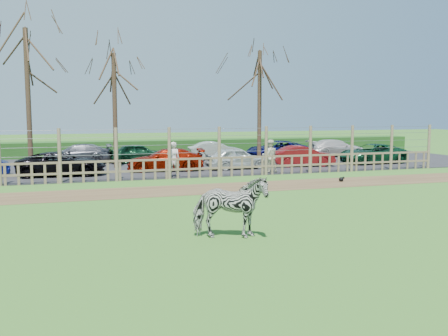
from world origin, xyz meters
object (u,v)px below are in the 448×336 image
object	(u,v)px
tree_left	(27,65)
car_10	(138,153)
car_2	(62,164)
visitor_a	(173,159)
car_13	(336,148)
car_12	(276,150)
tree_right	(260,79)
visitor_b	(270,156)
car_4	(237,158)
zebra	(230,207)
crow	(341,179)
car_9	(77,154)
car_6	(372,154)
tree_mid	(114,82)
car_5	(303,156)
car_3	(166,160)
car_11	(215,151)

from	to	relation	value
tree_left	car_10	size ratio (longest dim) A/B	2.24
tree_left	car_2	world-z (taller)	tree_left
visitor_a	car_13	distance (m)	15.37
car_12	tree_right	bearing A→B (deg)	-53.88
visitor_b	car_4	world-z (taller)	visitor_b
zebra	crow	xyz separation A→B (m)	(8.19, 8.27, -0.70)
car_4	car_9	bearing A→B (deg)	53.31
car_6	car_10	distance (m)	14.57
tree_mid	car_10	distance (m)	5.15
car_10	car_5	bearing A→B (deg)	-123.06
car_3	car_10	bearing A→B (deg)	-163.78
car_9	car_10	distance (m)	3.72
visitor_a	car_11	distance (m)	8.96
tree_right	car_12	size ratio (longest dim) A/B	1.70
zebra	car_10	distance (m)	19.53
car_9	zebra	bearing A→B (deg)	10.55
zebra	crow	world-z (taller)	zebra
car_9	car_11	bearing A→B (deg)	90.36
car_3	car_9	xyz separation A→B (m)	(-4.49, 5.26, 0.00)
crow	car_5	distance (m)	6.33
zebra	car_5	world-z (taller)	zebra
crow	car_4	bearing A→B (deg)	116.59
visitor_a	tree_left	bearing A→B (deg)	-15.69
visitor_a	car_3	world-z (taller)	visitor_a
tree_mid	car_2	bearing A→B (deg)	-135.93
visitor_b	car_11	bearing A→B (deg)	-80.19
car_2	crow	bearing A→B (deg)	-111.49
tree_right	crow	size ratio (longest dim) A/B	25.65
zebra	car_5	distance (m)	17.22
car_5	car_10	world-z (taller)	same
visitor_b	car_5	xyz separation A→B (m)	(3.02, 2.15, -0.26)
zebra	car_9	bearing A→B (deg)	27.28
tree_mid	car_2	xyz separation A→B (m)	(-2.95, -2.86, -4.23)
car_2	visitor_a	bearing A→B (deg)	-107.98
visitor_a	zebra	bearing A→B (deg)	99.69
tree_right	car_11	distance (m)	5.59
car_3	car_4	distance (m)	3.99
tree_left	car_3	world-z (taller)	tree_left
tree_right	car_9	xyz separation A→B (m)	(-11.07, 2.38, -4.60)
tree_mid	car_4	world-z (taller)	tree_mid
crow	tree_left	bearing A→B (deg)	150.76
car_13	car_2	bearing A→B (deg)	112.36
car_9	car_10	bearing A→B (deg)	84.50
car_2	car_11	bearing A→B (deg)	-55.86
car_2	car_6	size ratio (longest dim) A/B	1.00
car_2	car_6	world-z (taller)	same
car_12	car_13	world-z (taller)	same
crow	car_6	bearing A→B (deg)	47.05
crow	car_5	xyz separation A→B (m)	(1.13, 6.21, 0.53)
tree_right	car_10	distance (m)	8.91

